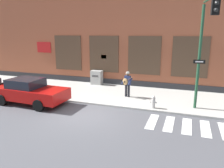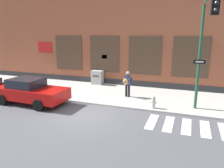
# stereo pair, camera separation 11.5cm
# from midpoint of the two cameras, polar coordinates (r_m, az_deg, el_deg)

# --- Properties ---
(ground_plane) EXTENTS (160.00, 160.00, 0.00)m
(ground_plane) POSITION_cam_midpoint_polar(r_m,az_deg,el_deg) (11.60, -6.80, -8.08)
(ground_plane) COLOR #4C4C51
(sidewalk) EXTENTS (28.00, 5.01, 0.12)m
(sidewalk) POSITION_cam_midpoint_polar(r_m,az_deg,el_deg) (15.16, -0.01, -2.58)
(sidewalk) COLOR #ADAAA3
(sidewalk) RESTS_ON ground
(building_backdrop) EXTENTS (28.00, 4.06, 8.80)m
(building_backdrop) POSITION_cam_midpoint_polar(r_m,az_deg,el_deg) (18.88, 4.67, 13.84)
(building_backdrop) COLOR brown
(building_backdrop) RESTS_ON ground
(crosswalk) EXTENTS (5.20, 1.90, 0.01)m
(crosswalk) POSITION_cam_midpoint_polar(r_m,az_deg,el_deg) (10.84, 22.95, -10.65)
(crosswalk) COLOR silver
(crosswalk) RESTS_ON ground
(red_car) EXTENTS (4.66, 2.10, 1.53)m
(red_car) POSITION_cam_midpoint_polar(r_m,az_deg,el_deg) (14.04, -21.05, -1.78)
(red_car) COLOR #B20F0C
(red_car) RESTS_ON ground
(busker) EXTENTS (0.72, 0.61, 1.65)m
(busker) POSITION_cam_midpoint_polar(r_m,az_deg,el_deg) (14.08, 3.74, 0.33)
(busker) COLOR black
(busker) RESTS_ON sidewalk
(traffic_light) EXTENTS (0.78, 2.76, 5.66)m
(traffic_light) POSITION_cam_midpoint_polar(r_m,az_deg,el_deg) (11.44, 22.85, 11.11)
(traffic_light) COLOR #1E472D
(traffic_light) RESTS_ON sidewalk
(utility_box) EXTENTS (0.89, 0.60, 1.11)m
(utility_box) POSITION_cam_midpoint_polar(r_m,az_deg,el_deg) (17.62, -4.20, 1.71)
(utility_box) COLOR #ADADA8
(utility_box) RESTS_ON sidewalk
(fire_hydrant) EXTENTS (0.38, 0.20, 0.70)m
(fire_hydrant) POSITION_cam_midpoint_polar(r_m,az_deg,el_deg) (12.31, 10.51, -4.65)
(fire_hydrant) COLOR #B2ADA8
(fire_hydrant) RESTS_ON sidewalk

